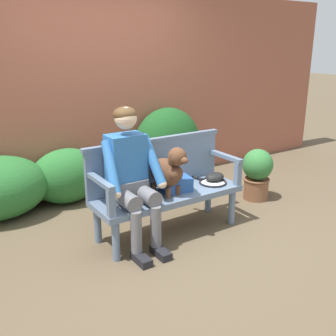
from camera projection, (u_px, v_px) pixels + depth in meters
ground_plane at (168, 232)px, 3.97m from camera, size 40.00×40.00×0.00m
brick_garden_fence at (95, 92)px, 4.93m from camera, size 8.00×0.30×2.48m
hedge_bush_far_right at (67, 176)px, 4.64m from camera, size 0.86×0.57×0.66m
hedge_bush_far_left at (168, 145)px, 5.31m from camera, size 0.97×0.71×1.02m
garden_bench at (168, 198)px, 3.86m from camera, size 1.51×0.51×0.43m
bench_backrest at (156, 162)px, 3.94m from camera, size 1.55×0.06×0.50m
bench_armrest_left_end at (104, 190)px, 3.33m from camera, size 0.06×0.51×0.28m
bench_armrest_right_end at (230, 163)px, 4.08m from camera, size 0.06×0.51×0.28m
person_seated at (131, 173)px, 3.53m from camera, size 0.56×0.66×1.30m
dog_on_bench at (168, 170)px, 3.71m from camera, size 0.29×0.49×0.49m
tennis_racket at (211, 182)px, 4.10m from camera, size 0.37×0.58×0.03m
baseball_glove at (215, 177)px, 4.14m from camera, size 0.23×0.19×0.09m
sports_bag at (176, 184)px, 3.86m from camera, size 0.31×0.24×0.14m
potted_plant at (257, 172)px, 4.73m from camera, size 0.37×0.37×0.63m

